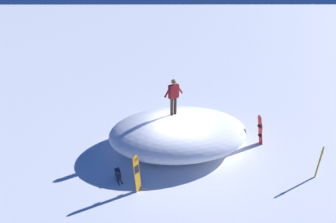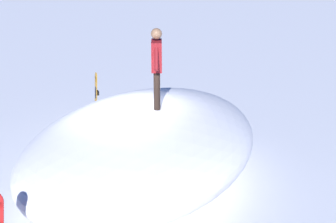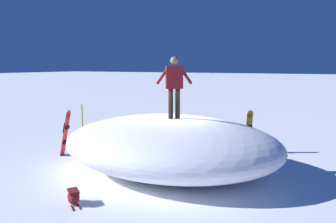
# 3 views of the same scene
# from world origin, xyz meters

# --- Properties ---
(ground) EXTENTS (240.00, 240.00, 0.00)m
(ground) POSITION_xyz_m (0.00, 0.00, 0.00)
(ground) COLOR white
(snow_mound) EXTENTS (7.21, 5.51, 1.71)m
(snow_mound) POSITION_xyz_m (0.06, -0.57, 0.85)
(snow_mound) COLOR white
(snow_mound) RESTS_ON ground
(snowboarder_standing) EXTENTS (0.91, 0.68, 1.76)m
(snowboarder_standing) POSITION_xyz_m (0.30, -0.77, 2.73)
(snowboarder_standing) COLOR black
(snowboarder_standing) RESTS_ON snow_mound
(snowboard_primary_upright) EXTENTS (0.27, 0.30, 1.62)m
(snowboard_primary_upright) POSITION_xyz_m (1.78, 2.48, 0.84)
(snowboard_primary_upright) COLOR orange
(snowboard_primary_upright) RESTS_ON ground
(backpack_near) EXTENTS (0.43, 0.65, 0.47)m
(backpack_near) POSITION_xyz_m (2.65, 1.83, 0.24)
(backpack_near) COLOR #1E2333
(backpack_near) RESTS_ON ground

